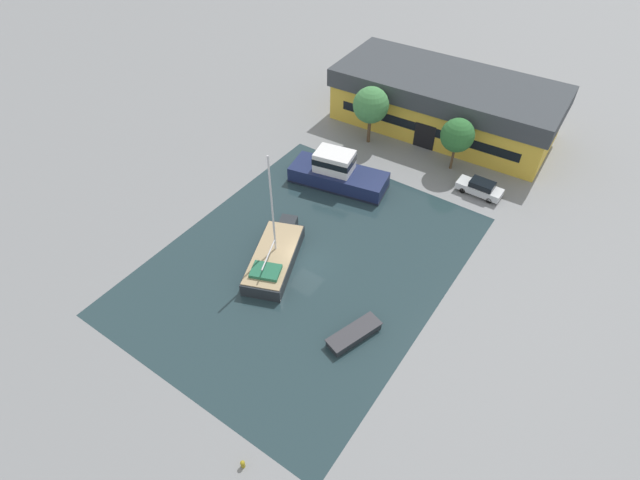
{
  "coord_description": "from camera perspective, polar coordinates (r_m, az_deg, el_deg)",
  "views": [
    {
      "loc": [
        18.05,
        -23.92,
        31.48
      ],
      "look_at": [
        0.0,
        2.24,
        1.0
      ],
      "focal_mm": 28.0,
      "sensor_mm": 36.0,
      "label": 1
    }
  ],
  "objects": [
    {
      "name": "motor_cruiser",
      "position": [
        51.17,
        1.99,
        7.67
      ],
      "size": [
        10.48,
        5.52,
        3.67
      ],
      "rotation": [
        0.0,
        0.0,
        1.76
      ],
      "color": "#19234C",
      "rests_on": "water_canal"
    },
    {
      "name": "warehouse_building",
      "position": [
        61.35,
        14.11,
        14.99
      ],
      "size": [
        25.77,
        12.05,
        6.21
      ],
      "rotation": [
        0.0,
        0.0,
        0.04
      ],
      "color": "gold",
      "rests_on": "ground"
    },
    {
      "name": "mooring_bollard",
      "position": [
        33.92,
        -8.83,
        -23.97
      ],
      "size": [
        0.3,
        0.3,
        0.63
      ],
      "color": "olive",
      "rests_on": "ground"
    },
    {
      "name": "quay_tree_near_building",
      "position": [
        53.67,
        15.43,
        11.46
      ],
      "size": [
        3.47,
        3.47,
        5.83
      ],
      "color": "brown",
      "rests_on": "ground"
    },
    {
      "name": "parked_car",
      "position": [
        52.56,
        17.82,
        5.71
      ],
      "size": [
        4.51,
        1.75,
        1.55
      ],
      "rotation": [
        0.0,
        0.0,
        1.57
      ],
      "color": "silver",
      "rests_on": "ground"
    },
    {
      "name": "quay_tree_by_water",
      "position": [
        56.3,
        5.84,
        15.08
      ],
      "size": [
        3.94,
        3.94,
        6.61
      ],
      "color": "brown",
      "rests_on": "ground"
    },
    {
      "name": "ground_plane",
      "position": [
        43.46,
        -1.68,
        -2.63
      ],
      "size": [
        440.0,
        440.0,
        0.0
      ],
      "primitive_type": "plane",
      "color": "gray"
    },
    {
      "name": "sailboat_moored",
      "position": [
        43.16,
        -5.19,
        -1.9
      ],
      "size": [
        6.16,
        9.58,
        10.81
      ],
      "rotation": [
        0.0,
        0.0,
        0.38
      ],
      "color": "#23282D",
      "rests_on": "water_canal"
    },
    {
      "name": "water_canal",
      "position": [
        43.46,
        -1.68,
        -2.63
      ],
      "size": [
        23.08,
        29.82,
        0.01
      ],
      "primitive_type": "cube",
      "color": "#23383D",
      "rests_on": "ground"
    },
    {
      "name": "small_dinghy",
      "position": [
        38.3,
        3.9,
        -10.68
      ],
      "size": [
        2.82,
        4.72,
        0.71
      ],
      "rotation": [
        0.0,
        0.0,
        2.82
      ],
      "color": "#23282D",
      "rests_on": "water_canal"
    }
  ]
}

